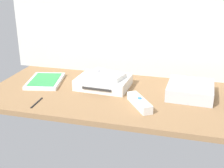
# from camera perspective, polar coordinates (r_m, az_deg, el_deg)

# --- Properties ---
(ground_plane) EXTENTS (1.00, 0.48, 0.02)m
(ground_plane) POSITION_cam_1_polar(r_m,az_deg,el_deg) (1.18, 0.00, -2.27)
(ground_plane) COLOR #936D47
(ground_plane) RESTS_ON ground
(back_wall) EXTENTS (1.10, 0.01, 0.64)m
(back_wall) POSITION_cam_1_polar(r_m,az_deg,el_deg) (1.33, 2.86, 15.12)
(back_wall) COLOR silver
(back_wall) RESTS_ON ground
(game_console) EXTENTS (0.22, 0.17, 0.04)m
(game_console) POSITION_cam_1_polar(r_m,az_deg,el_deg) (1.23, -1.65, 0.36)
(game_console) COLOR white
(game_console) RESTS_ON ground_plane
(mini_computer) EXTENTS (0.18, 0.18, 0.05)m
(mini_computer) POSITION_cam_1_polar(r_m,az_deg,el_deg) (1.18, 14.78, -1.13)
(mini_computer) COLOR silver
(mini_computer) RESTS_ON ground_plane
(game_case) EXTENTS (0.17, 0.21, 0.02)m
(game_case) POSITION_cam_1_polar(r_m,az_deg,el_deg) (1.32, -12.69, 0.59)
(game_case) COLOR white
(game_case) RESTS_ON ground_plane
(remote_wand) EXTENTS (0.11, 0.14, 0.03)m
(remote_wand) POSITION_cam_1_polar(r_m,az_deg,el_deg) (1.07, 5.28, -3.56)
(remote_wand) COLOR white
(remote_wand) RESTS_ON ground_plane
(remote_classic_pad) EXTENTS (0.16, 0.12, 0.02)m
(remote_classic_pad) POSITION_cam_1_polar(r_m,az_deg,el_deg) (1.22, -1.06, 1.73)
(remote_classic_pad) COLOR white
(remote_classic_pad) RESTS_ON game_console
(stylus_pen) EXTENTS (0.01, 0.09, 0.01)m
(stylus_pen) POSITION_cam_1_polar(r_m,az_deg,el_deg) (1.13, -14.26, -3.41)
(stylus_pen) COLOR black
(stylus_pen) RESTS_ON ground_plane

